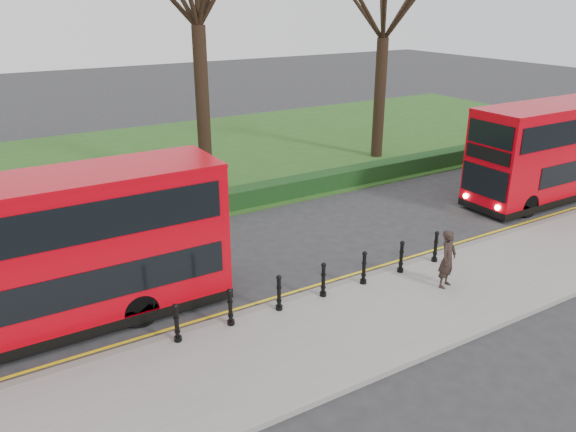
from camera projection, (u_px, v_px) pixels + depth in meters
ground at (279, 287)px, 16.91m from camera, size 120.00×120.00×0.00m
pavement at (338, 332)px, 14.49m from camera, size 60.00×4.00×0.15m
kerb at (297, 299)px, 16.08m from camera, size 60.00×0.25×0.16m
grass_verge at (132, 166)px, 28.85m from camera, size 60.00×18.00×0.06m
hedge at (192, 207)px, 22.18m from camera, size 60.00×0.90×0.80m
yellow_line_outer at (291, 296)px, 16.35m from camera, size 60.00×0.10×0.01m
yellow_line_inner at (288, 293)px, 16.51m from camera, size 60.00×0.10×0.01m
bollard_row at (323, 280)px, 15.91m from camera, size 8.91×0.15×1.00m
bus_lead at (21, 263)px, 13.77m from camera, size 10.29×2.36×4.09m
bus_rear at (568, 149)px, 24.11m from camera, size 10.33×2.37×4.11m
pedestrian at (448, 259)px, 16.32m from camera, size 0.75×0.61×1.77m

